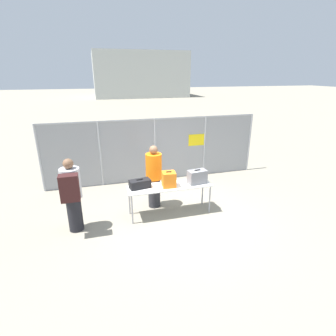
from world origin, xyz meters
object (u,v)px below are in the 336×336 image
(suitcase_black, at_px, (140,184))
(security_worker_near, at_px, (154,176))
(inspection_table, at_px, (170,188))
(suitcase_orange, at_px, (169,179))
(traveler_hooded, at_px, (72,193))
(suitcase_grey, at_px, (197,177))
(utility_trailer, at_px, (160,149))

(suitcase_black, height_order, security_worker_near, security_worker_near)
(inspection_table, height_order, suitcase_orange, suitcase_orange)
(suitcase_black, height_order, suitcase_orange, suitcase_orange)
(traveler_hooded, xyz_separation_m, security_worker_near, (2.04, 0.71, -0.07))
(suitcase_grey, height_order, traveler_hooded, traveler_hooded)
(suitcase_grey, relative_size, traveler_hooded, 0.29)
(suitcase_orange, relative_size, utility_trailer, 0.11)
(suitcase_black, bearing_deg, security_worker_near, 43.77)
(suitcase_black, height_order, traveler_hooded, traveler_hooded)
(suitcase_grey, bearing_deg, security_worker_near, 152.07)
(suitcase_grey, bearing_deg, suitcase_orange, -179.86)
(suitcase_orange, bearing_deg, traveler_hooded, -176.01)
(suitcase_orange, bearing_deg, suitcase_black, 171.39)
(suitcase_grey, xyz_separation_m, security_worker_near, (-1.02, 0.54, -0.07))
(suitcase_black, xyz_separation_m, suitcase_grey, (1.48, -0.11, 0.07))
(inspection_table, relative_size, security_worker_near, 1.24)
(inspection_table, distance_m, suitcase_orange, 0.26)
(inspection_table, bearing_deg, traveler_hooded, -175.19)
(suitcase_orange, relative_size, traveler_hooded, 0.23)
(suitcase_black, relative_size, traveler_hooded, 0.31)
(inspection_table, relative_size, utility_trailer, 0.60)
(suitcase_grey, bearing_deg, suitcase_black, 175.87)
(traveler_hooded, relative_size, security_worker_near, 1.01)
(inspection_table, relative_size, suitcase_orange, 5.31)
(security_worker_near, bearing_deg, suitcase_black, 24.27)
(security_worker_near, bearing_deg, inspection_table, 100.84)
(suitcase_orange, bearing_deg, inspection_table, 44.82)
(suitcase_black, relative_size, utility_trailer, 0.15)
(inspection_table, distance_m, utility_trailer, 4.80)
(suitcase_grey, height_order, utility_trailer, suitcase_grey)
(inspection_table, xyz_separation_m, security_worker_near, (-0.30, 0.51, 0.17))
(utility_trailer, bearing_deg, suitcase_black, -109.70)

